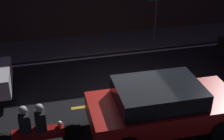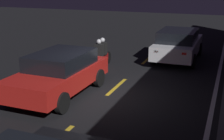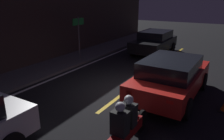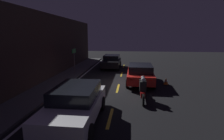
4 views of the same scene
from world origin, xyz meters
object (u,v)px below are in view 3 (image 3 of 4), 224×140
motorcycle (125,127)px  shop_sign (79,30)px  van_black (154,42)px  taxi_red (171,76)px

motorcycle → shop_sign: 8.09m
van_black → taxi_red: bearing=25.6°
van_black → motorcycle: (-9.66, -2.86, -0.14)m
van_black → shop_sign: 5.15m
taxi_red → van_black: size_ratio=1.06×
van_black → motorcycle: 10.07m
taxi_red → van_black: 6.76m
taxi_red → motorcycle: (-3.54, 0.02, -0.15)m
shop_sign → motorcycle: bearing=-133.8°
taxi_red → shop_sign: shop_sign is taller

